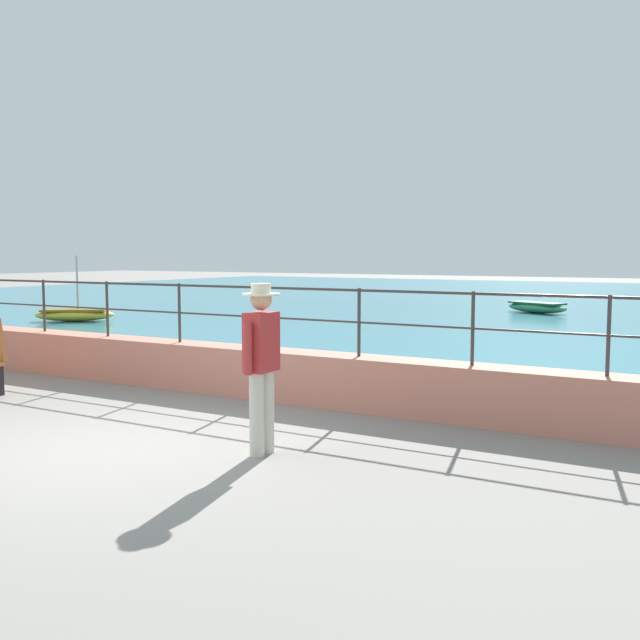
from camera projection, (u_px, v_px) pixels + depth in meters
name	position (u px, v px, depth m)	size (l,w,h in m)	color
ground_plane	(89.00, 450.00, 7.45)	(120.00, 120.00, 0.00)	gray
promenade_wall	(263.00, 373.00, 10.18)	(20.00, 0.56, 0.70)	tan
railing	(262.00, 306.00, 10.09)	(18.44, 0.04, 0.90)	#383330
lake_water	(571.00, 302.00, 29.75)	(64.00, 44.32, 0.06)	teal
person_walking	(261.00, 360.00, 7.20)	(0.38, 0.57, 1.75)	beige
boat_0	(75.00, 314.00, 21.15)	(2.40, 2.06, 1.94)	gold
boat_2	(537.00, 307.00, 24.12)	(2.47, 1.78, 0.36)	#338C59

